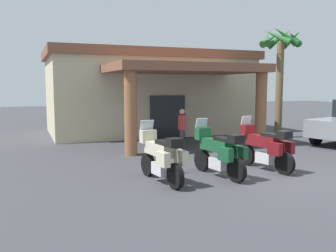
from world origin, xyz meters
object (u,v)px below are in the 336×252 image
at_px(motorcycle_cream, 161,157).
at_px(motorcycle_maroon, 266,147).
at_px(motel_building, 149,91).
at_px(palm_tree_near_portico, 280,55).
at_px(motorcycle_green, 219,152).
at_px(pedestrian, 182,126).

distance_m(motorcycle_cream, motorcycle_maroon, 3.51).
xyz_separation_m(motel_building, palm_tree_near_portico, (5.00, -4.94, 1.78)).
bearing_deg(motorcycle_cream, motorcycle_maroon, -94.39).
relative_size(motorcycle_green, pedestrian, 1.33).
xyz_separation_m(motel_building, motorcycle_cream, (-3.48, -10.40, -1.56)).
relative_size(motorcycle_maroon, palm_tree_near_portico, 0.40).
xyz_separation_m(pedestrian, palm_tree_near_portico, (5.83, 1.19, 3.08)).
relative_size(motorcycle_green, palm_tree_near_portico, 0.41).
distance_m(motorcycle_maroon, pedestrian, 4.27).
xyz_separation_m(motorcycle_maroon, pedestrian, (-0.86, 4.18, 0.26)).
height_order(motorcycle_cream, palm_tree_near_portico, palm_tree_near_portico).
relative_size(motel_building, palm_tree_near_portico, 2.06).
height_order(motorcycle_green, motorcycle_maroon, same).
distance_m(motorcycle_cream, pedestrian, 5.03).
bearing_deg(pedestrian, motorcycle_green, -60.88).
relative_size(motel_building, pedestrian, 6.76).
xyz_separation_m(motorcycle_cream, motorcycle_maroon, (3.50, 0.10, 0.00)).
xyz_separation_m(motorcycle_green, motorcycle_maroon, (1.75, 0.16, 0.00)).
distance_m(motel_building, palm_tree_near_portico, 7.25).
distance_m(motorcycle_cream, motorcycle_green, 1.75).
bearing_deg(motorcycle_green, motorcycle_maroon, -92.39).
xyz_separation_m(motorcycle_cream, palm_tree_near_portico, (8.47, 5.47, 3.34)).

